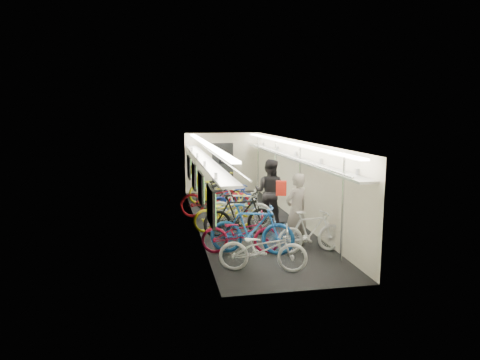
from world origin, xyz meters
name	(u,v)px	position (x,y,z in m)	size (l,w,h in m)	color
train_car_shell	(231,164)	(-0.36, 0.71, 1.66)	(10.00, 10.00, 10.00)	black
bicycle_0	(263,249)	(-0.49, -3.92, 0.47)	(0.63, 1.80, 0.94)	silver
bicycle_1	(252,229)	(-0.48, -2.83, 0.58)	(0.55, 1.94, 1.17)	#1C56AA
bicycle_2	(241,233)	(-0.72, -2.71, 0.48)	(0.63, 1.81, 0.95)	maroon
bicycle_3	(239,215)	(-0.50, -1.38, 0.56)	(0.53, 1.88, 1.13)	black
bicycle_4	(225,212)	(-0.77, -0.61, 0.49)	(0.65, 1.87, 0.98)	gold
bicycle_5	(240,208)	(-0.31, -0.46, 0.55)	(0.52, 1.84, 1.11)	silver
bicycle_6	(240,211)	(-0.32, -0.50, 0.46)	(0.62, 1.77, 0.93)	#9C9DA0
bicycle_7	(234,199)	(-0.24, 0.97, 0.50)	(0.47, 1.66, 1.00)	#193398
bicycle_8	(215,198)	(-0.83, 0.91, 0.57)	(0.76, 2.19, 1.15)	maroon
bicycle_9	(220,195)	(-0.56, 1.89, 0.48)	(0.46, 1.61, 0.97)	black
bicycle_10	(215,187)	(-0.56, 3.15, 0.54)	(0.71, 2.05, 1.08)	#BAB511
bicycle_11	(311,232)	(0.86, -2.98, 0.50)	(0.47, 1.65, 0.99)	silver
bicycle_12	(214,188)	(-0.60, 3.10, 0.52)	(0.68, 1.96, 1.03)	slate
passenger_near	(296,210)	(0.68, -2.47, 0.89)	(0.65, 0.43, 1.79)	gray
passenger_mid	(270,192)	(0.59, -0.29, 0.94)	(0.92, 0.72, 1.89)	black
backpack	(281,188)	(0.55, -1.59, 1.28)	(0.26, 0.14, 0.38)	red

